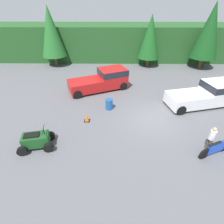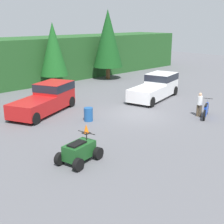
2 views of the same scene
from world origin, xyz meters
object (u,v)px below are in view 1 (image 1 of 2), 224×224
Objects in this scene: pickup_truck_second at (208,94)px; dirt_bike at (216,148)px; quad_atv at (36,140)px; rider_person at (211,138)px; steel_barrel at (109,104)px; pickup_truck_red at (103,79)px; traffic_cone at (87,118)px.

pickup_truck_second is 2.80× the size of dirt_bike.
rider_person is (10.23, -0.06, 0.38)m from quad_atv.
quad_atv is 1.37× the size of rider_person.
steel_barrel is at bearing 172.59° from pickup_truck_second.
quad_atv is (-3.58, -8.13, -0.51)m from pickup_truck_red.
quad_atv is 3.79m from traffic_cone.
rider_person is 2.99× the size of traffic_cone.
pickup_truck_red reaches higher than steel_barrel.
dirt_bike is at bearing -122.31° from pickup_truck_second.
traffic_cone is at bearing -178.75° from pickup_truck_second.
quad_atv is 2.56× the size of steel_barrel.
steel_barrel is at bearing 118.90° from dirt_bike.
traffic_cone is at bearing 134.86° from dirt_bike.
traffic_cone is 2.32m from steel_barrel.
traffic_cone is at bearing -123.38° from pickup_truck_red.
steel_barrel reaches higher than traffic_cone.
pickup_truck_second is 8.21m from steel_barrel.
dirt_bike is 0.61m from rider_person.
pickup_truck_red is 0.99× the size of pickup_truck_second.
steel_barrel is at bearing 34.23° from quad_atv.
pickup_truck_second is at bearing 55.54° from rider_person.
pickup_truck_second is 10.89× the size of traffic_cone.
pickup_truck_second is 6.07m from dirt_bike.
pickup_truck_red and pickup_truck_second have the same top height.
pickup_truck_red is at bearing 105.59° from dirt_bike.
dirt_bike is 3.89× the size of traffic_cone.
dirt_bike is (-1.96, -5.72, -0.53)m from pickup_truck_second.
traffic_cone is at bearing -133.19° from steel_barrel.
pickup_truck_red is at bearing 116.57° from rider_person.
rider_person is (6.65, -8.19, -0.12)m from pickup_truck_red.
pickup_truck_red is 11.00m from dirt_bike.
rider_person is at bearing -36.60° from steel_barrel.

